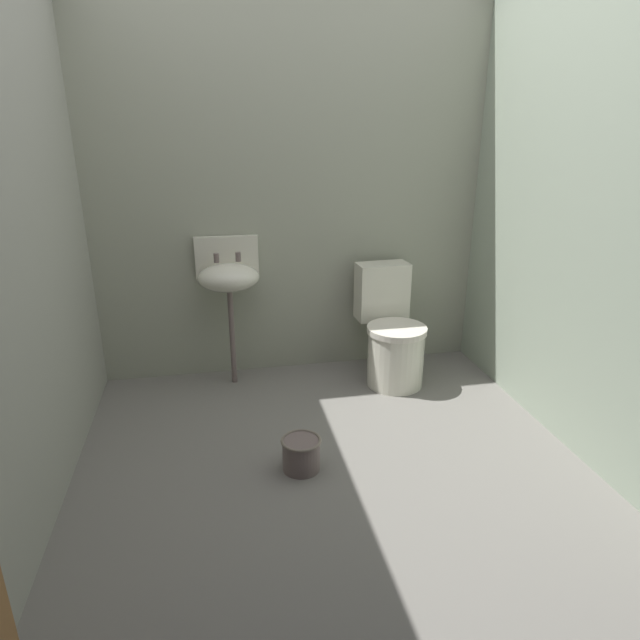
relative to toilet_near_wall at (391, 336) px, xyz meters
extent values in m
cube|color=slate|center=(-0.62, -0.93, -0.36)|extent=(3.05, 2.96, 0.08)
cube|color=#9A9D89|center=(-0.62, 0.40, 0.91)|extent=(3.05, 0.10, 2.47)
cube|color=#9B9C8F|center=(-1.99, -0.83, 0.91)|extent=(0.10, 2.76, 2.47)
cube|color=#97A58F|center=(0.75, -0.83, 0.91)|extent=(0.10, 2.76, 2.47)
cylinder|color=silver|center=(0.01, -0.09, -0.13)|extent=(0.40, 0.40, 0.38)
cylinder|color=silver|center=(0.01, -0.09, 0.08)|extent=(0.42, 0.42, 0.04)
cube|color=silver|center=(-0.01, 0.21, 0.26)|extent=(0.37, 0.20, 0.40)
cylinder|color=#6D5D5B|center=(-1.07, 0.16, 0.01)|extent=(0.04, 0.04, 0.66)
ellipsoid|color=silver|center=(-1.07, 0.16, 0.43)|extent=(0.40, 0.32, 0.18)
cube|color=silver|center=(-1.07, 0.33, 0.53)|extent=(0.42, 0.04, 0.28)
cylinder|color=#6D5D5B|center=(-1.14, 0.22, 0.55)|extent=(0.04, 0.04, 0.06)
cylinder|color=#6D5D5B|center=(-1.00, 0.22, 0.55)|extent=(0.04, 0.04, 0.06)
cylinder|color=#6D5D5B|center=(-0.78, -0.93, -0.24)|extent=(0.19, 0.19, 0.17)
torus|color=#6E6358|center=(-0.78, -0.93, -0.15)|extent=(0.21, 0.21, 0.02)
camera|label=1|loc=(-1.17, -3.33, 1.39)|focal=30.83mm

